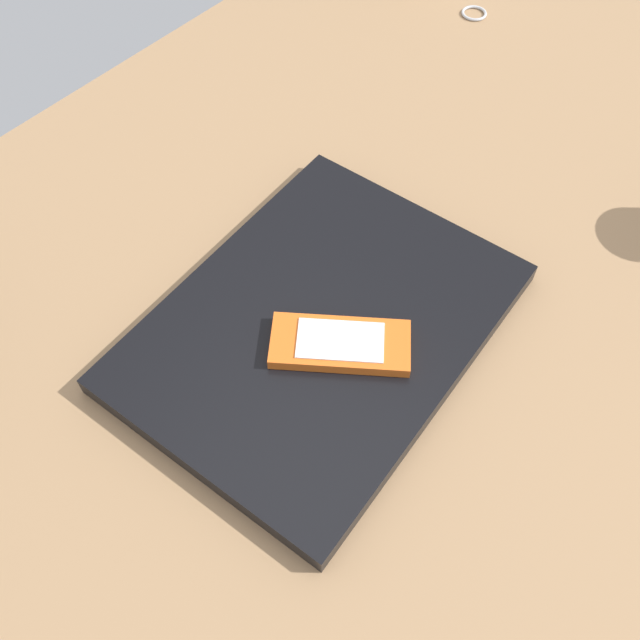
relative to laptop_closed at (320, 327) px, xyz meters
The scene contains 4 objects.
desk_surface 9.78cm from the laptop_closed, 16.63° to the left, with size 120.00×80.00×3.00cm, color #9E7751.
laptop_closed is the anchor object (origin of this frame).
cell_phone_on_laptop 3.54cm from the laptop_closed, 108.07° to the right, with size 10.85×12.26×1.18cm.
key_ring 51.88cm from the laptop_closed, 18.47° to the left, with size 3.20×3.20×0.36cm, color silver.
Camera 1 is at (-35.37, -25.11, 55.16)cm, focal length 40.11 mm.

